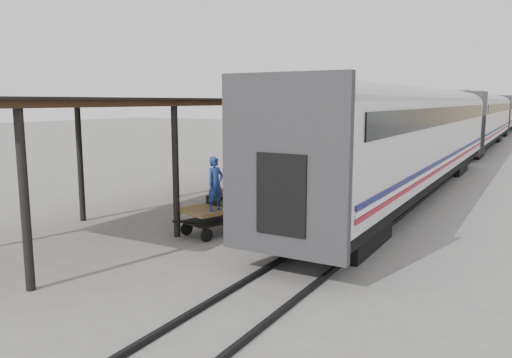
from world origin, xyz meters
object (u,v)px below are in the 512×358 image
Objects in this scene: baggage_cart at (221,212)px; luggage_tug at (331,159)px; porter at (215,184)px; pedestrian at (346,149)px.

luggage_tug is (-2.47, 15.48, -0.01)m from baggage_cart.
porter is 0.86× the size of pedestrian.
porter is 19.97m from pedestrian.
luggage_tug is 1.03× the size of porter.
baggage_cart is at bearing 32.12° from porter.
pedestrian is at bearing 90.45° from luggage_tug.
porter is at bearing -85.70° from luggage_tug.
porter is (2.72, -16.13, 1.03)m from luggage_tug.
porter reaches higher than baggage_cart.
porter reaches higher than luggage_tug.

